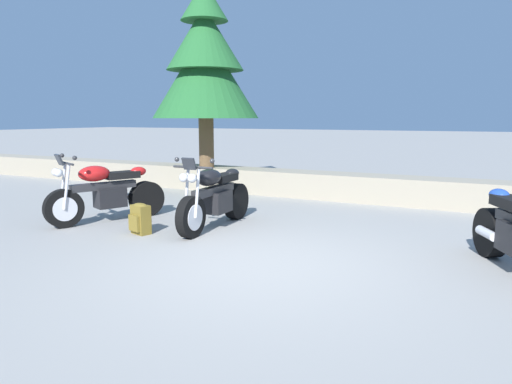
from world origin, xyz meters
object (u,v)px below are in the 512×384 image
motorcycle_red_near_left (106,193)px  rider_backpack (140,218)px  motorcycle_black_centre (214,198)px  pine_tree_far_left (205,62)px

motorcycle_red_near_left → rider_backpack: bearing=-20.8°
motorcycle_red_near_left → motorcycle_black_centre: same height
pine_tree_far_left → motorcycle_red_near_left: bearing=-84.6°
motorcycle_red_near_left → motorcycle_black_centre: (1.88, 0.43, 0.00)m
motorcycle_red_near_left → motorcycle_black_centre: bearing=12.8°
motorcycle_red_near_left → pine_tree_far_left: (-0.35, 3.70, 2.53)m
motorcycle_red_near_left → pine_tree_far_left: 4.50m
motorcycle_red_near_left → motorcycle_black_centre: size_ratio=0.95×
rider_backpack → motorcycle_red_near_left: bearing=159.2°
rider_backpack → pine_tree_far_left: pine_tree_far_left is taller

